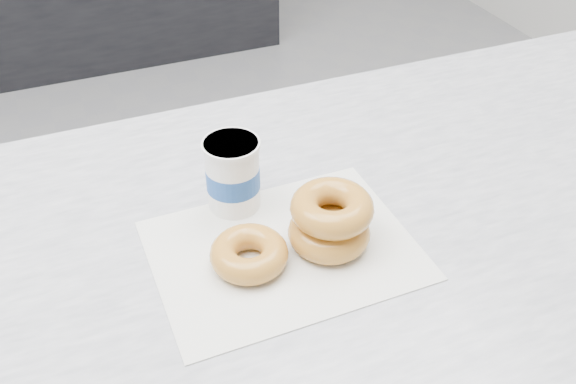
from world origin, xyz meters
name	(u,v)px	position (x,y,z in m)	size (l,w,h in m)	color
ground	(108,369)	(0.00, 0.00, 0.00)	(5.00, 5.00, 0.00)	gray
wax_paper	(283,250)	(0.28, -0.63, 0.90)	(0.34, 0.26, 0.00)	silver
donut_single	(249,254)	(0.23, -0.64, 0.92)	(0.10, 0.10, 0.04)	#BB7C33
donut_stack	(330,220)	(0.34, -0.64, 0.94)	(0.14, 0.14, 0.08)	#BB7C33
coffee_cup	(233,174)	(0.25, -0.51, 0.95)	(0.08, 0.08, 0.11)	white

